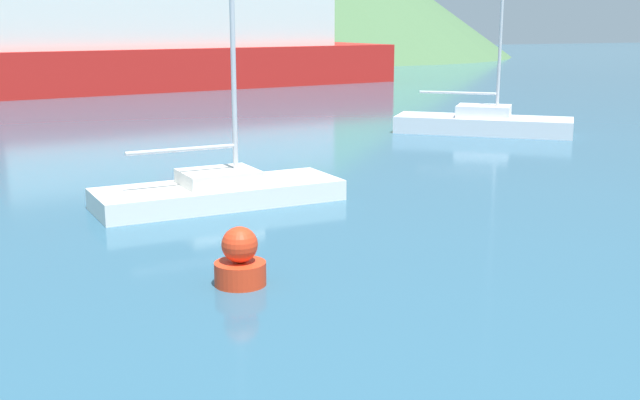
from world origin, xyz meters
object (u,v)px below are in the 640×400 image
object	(u,v)px
sailboat_middle	(219,190)
ferry_distant	(165,47)
buoy_marker	(240,261)
sailboat_inner	(483,121)

from	to	relation	value
sailboat_middle	ferry_distant	distance (m)	34.50
buoy_marker	sailboat_inner	bearing A→B (deg)	44.53
sailboat_middle	ferry_distant	xyz separation A→B (m)	(5.98, 33.91, 2.23)
sailboat_inner	ferry_distant	world-z (taller)	sailboat_inner
sailboat_inner	buoy_marker	world-z (taller)	sailboat_inner
sailboat_middle	sailboat_inner	bearing A→B (deg)	27.08
sailboat_inner	ferry_distant	distance (m)	26.95
buoy_marker	ferry_distant	bearing A→B (deg)	79.65
sailboat_inner	buoy_marker	xyz separation A→B (m)	(-14.06, -13.82, -0.05)
ferry_distant	sailboat_middle	bearing A→B (deg)	-109.32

